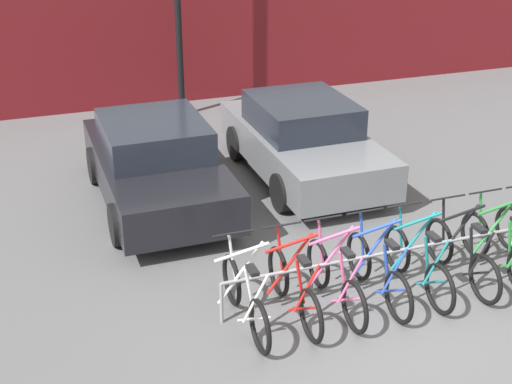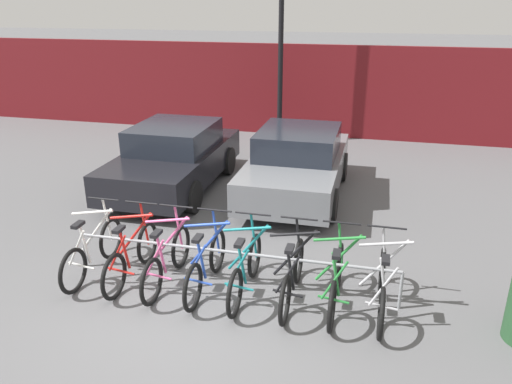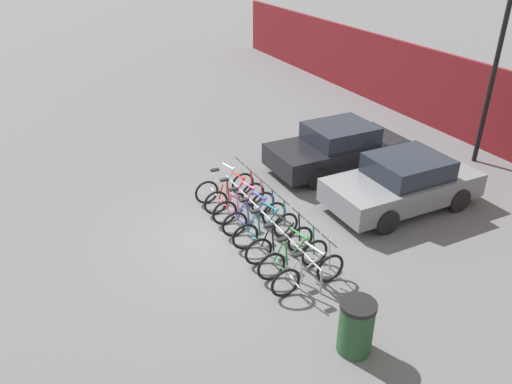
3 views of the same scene
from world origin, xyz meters
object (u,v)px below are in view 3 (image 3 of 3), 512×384
object	(u,v)px
bicycle_teal	(266,229)
trash_bin	(356,327)
bike_rack	(267,218)
bicycle_silver	(308,274)
bicycle_red	(235,197)
bicycle_white	(225,187)
bicycle_blue	(255,218)
car_grey	(403,183)
bicycle_pink	(244,206)
bicycle_green	(293,258)
lamp_post	(500,45)
bicycle_black	(280,244)
car_black	(337,148)

from	to	relation	value
bicycle_teal	trash_bin	size ratio (longest dim) A/B	1.66
bike_rack	bicycle_silver	world-z (taller)	bicycle_silver
bicycle_red	bicycle_teal	world-z (taller)	same
bicycle_white	bicycle_blue	bearing A→B (deg)	-2.50
car_grey	bicycle_pink	bearing A→B (deg)	-107.17
bicycle_red	bicycle_green	xyz separation A→B (m)	(2.98, 0.00, 0.00)
bike_rack	bicycle_white	distance (m)	2.11
lamp_post	bicycle_black	bearing A→B (deg)	-77.36
lamp_post	bicycle_teal	bearing A→B (deg)	-81.95
bike_rack	trash_bin	distance (m)	3.87
bicycle_silver	bicycle_white	bearing A→B (deg)	-179.78
bicycle_white	bicycle_silver	distance (m)	4.20
bicycle_pink	bicycle_teal	world-z (taller)	same
bicycle_red	lamp_post	distance (m)	8.60
bicycle_green	car_black	xyz separation A→B (m)	(-3.85, 3.74, 0.31)
bicycle_teal	bicycle_silver	bearing A→B (deg)	-1.83
bicycle_blue	trash_bin	bearing A→B (deg)	-1.83
car_grey	bicycle_blue	bearing A→B (deg)	-99.07
bike_rack	bicycle_white	xyz separation A→B (m)	(-2.10, -0.15, -0.12)
bicycle_green	bicycle_pink	bearing A→B (deg)	-177.87
bicycle_green	bicycle_white	bearing A→B (deg)	-177.87
bicycle_pink	bicycle_silver	bearing A→B (deg)	-1.49
bicycle_blue	bicycle_teal	xyz separation A→B (m)	(0.58, 0.00, 0.00)
bicycle_black	trash_bin	size ratio (longest dim) A/B	1.66
bicycle_silver	car_grey	bearing A→B (deg)	114.54
bicycle_white	bicycle_red	distance (m)	0.63
bicycle_blue	bicycle_silver	bearing A→B (deg)	0.31
bicycle_green	bicycle_black	bearing A→B (deg)	-177.87
bicycle_pink	bicycle_blue	size ratio (longest dim) A/B	1.00
lamp_post	bicycle_silver	bearing A→B (deg)	-69.56
bicycle_red	bicycle_pink	bearing A→B (deg)	-0.45
bicycle_blue	car_grey	size ratio (longest dim) A/B	0.42
bicycle_silver	lamp_post	bearing A→B (deg)	110.66
bicycle_pink	car_grey	distance (m)	4.16
bicycle_pink	car_grey	bearing A→B (deg)	71.33
bicycle_red	bicycle_silver	world-z (taller)	same
bicycle_green	lamp_post	distance (m)	8.91
bicycle_red	lamp_post	xyz separation A→B (m)	(0.60, 7.97, 3.18)
bicycle_teal	bicycle_black	distance (m)	0.66
car_grey	bicycle_teal	bearing A→B (deg)	-90.81
bicycle_pink	bicycle_silver	xyz separation A→B (m)	(3.01, 0.00, 0.00)
bicycle_blue	car_grey	distance (m)	4.02
bicycle_blue	car_grey	bearing A→B (deg)	81.25
bicycle_green	lamp_post	bearing A→B (deg)	108.74
bicycle_silver	lamp_post	size ratio (longest dim) A/B	0.27
bicycle_green	lamp_post	world-z (taller)	lamp_post
bicycle_red	bicycle_black	bearing A→B (deg)	-0.45
bicycle_silver	trash_bin	distance (m)	1.77
bicycle_blue	bicycle_teal	size ratio (longest dim) A/B	1.00
car_black	car_grey	size ratio (longest dim) A/B	1.01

